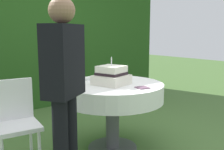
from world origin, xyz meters
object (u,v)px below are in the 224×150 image
object	(u,v)px
serving_plate_near	(91,80)
serving_plate_far	(117,78)
cake_table	(113,94)
garden_chair	(14,117)
wedding_cake	(111,76)
standing_person	(64,86)
napkin_stack	(142,88)

from	to	relation	value
serving_plate_near	serving_plate_far	size ratio (longest dim) A/B	1.18
cake_table	garden_chair	size ratio (longest dim) A/B	1.29
wedding_cake	standing_person	xyz separation A→B (m)	(-0.81, -0.44, 0.06)
serving_plate_far	standing_person	distance (m)	1.33
serving_plate_near	napkin_stack	xyz separation A→B (m)	(0.16, -0.71, -0.00)
serving_plate_far	cake_table	bearing A→B (deg)	-136.77
cake_table	standing_person	xyz separation A→B (m)	(-0.86, -0.48, 0.27)
wedding_cake	serving_plate_far	distance (m)	0.42
cake_table	standing_person	size ratio (longest dim) A/B	0.72
serving_plate_far	wedding_cake	bearing A→B (deg)	-137.34
cake_table	standing_person	distance (m)	1.02
wedding_cake	garden_chair	size ratio (longest dim) A/B	0.47
wedding_cake	napkin_stack	xyz separation A→B (m)	(0.13, -0.35, -0.09)
serving_plate_near	garden_chair	world-z (taller)	garden_chair
serving_plate_near	standing_person	size ratio (longest dim) A/B	0.09
serving_plate_far	napkin_stack	size ratio (longest dim) A/B	1.02
wedding_cake	serving_plate_near	size ratio (longest dim) A/B	2.85
napkin_stack	garden_chair	bearing A→B (deg)	152.24
wedding_cake	standing_person	distance (m)	0.93
serving_plate_far	standing_person	size ratio (longest dim) A/B	0.08
serving_plate_far	napkin_stack	distance (m)	0.65
serving_plate_near	garden_chair	bearing A→B (deg)	-172.74
cake_table	wedding_cake	bearing A→B (deg)	-140.78
standing_person	wedding_cake	bearing A→B (deg)	28.41
garden_chair	standing_person	distance (m)	0.80
wedding_cake	garden_chair	distance (m)	1.07
serving_plate_near	cake_table	bearing A→B (deg)	-76.79
garden_chair	napkin_stack	bearing A→B (deg)	-27.76
cake_table	napkin_stack	distance (m)	0.42
serving_plate_near	wedding_cake	bearing A→B (deg)	-84.99
napkin_stack	garden_chair	distance (m)	1.29
garden_chair	wedding_cake	bearing A→B (deg)	-13.56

